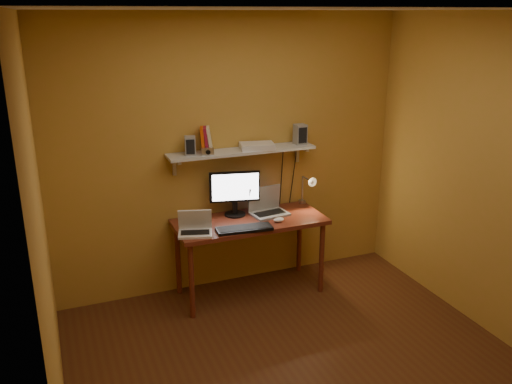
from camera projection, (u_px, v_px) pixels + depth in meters
name	position (u px, v px, depth m)	size (l,w,h in m)	color
room	(309.00, 210.00, 3.70)	(3.44, 3.24, 2.64)	#512C14
desk	(250.00, 228.00, 5.05)	(1.40, 0.60, 0.75)	maroon
wall_shelf	(242.00, 151.00, 5.00)	(1.40, 0.25, 0.21)	silver
monitor	(235.00, 191.00, 5.07)	(0.47, 0.24, 0.43)	black
laptop	(267.00, 207.00, 5.16)	(0.36, 0.28, 0.26)	gray
netbook	(195.00, 227.00, 4.70)	(0.34, 0.28, 0.21)	white
keyboard	(244.00, 229.00, 4.78)	(0.50, 0.17, 0.03)	black
mouse	(279.00, 220.00, 4.97)	(0.10, 0.07, 0.04)	white
desk_lamp	(308.00, 186.00, 5.30)	(0.09, 0.23, 0.38)	silver
speaker_left	(190.00, 146.00, 4.79)	(0.09, 0.09, 0.17)	gray
speaker_right	(300.00, 134.00, 5.18)	(0.11, 0.11, 0.19)	gray
books	(206.00, 140.00, 4.87)	(0.16, 0.17, 0.23)	#CF470D
shelf_camera	(208.00, 152.00, 4.79)	(0.11, 0.06, 0.07)	silver
router	(257.00, 146.00, 5.02)	(0.31, 0.21, 0.05)	white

